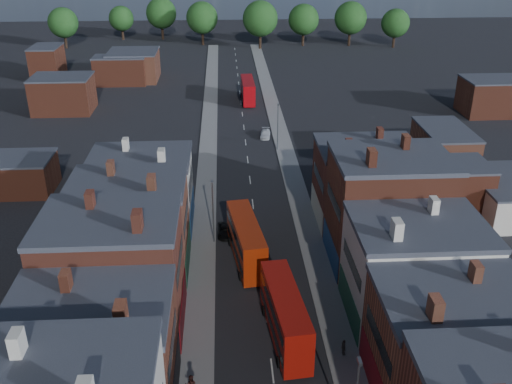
{
  "coord_description": "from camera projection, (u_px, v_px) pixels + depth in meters",
  "views": [
    {
      "loc": [
        -3.56,
        -29.5,
        35.09
      ],
      "look_at": [
        0.0,
        32.41,
        5.45
      ],
      "focal_mm": 40.0,
      "sensor_mm": 36.0,
      "label": 1
    }
  ],
  "objects": [
    {
      "name": "car_3",
      "position": [
        265.0,
        134.0,
        101.71
      ],
      "size": [
        2.2,
        4.35,
        1.21
      ],
      "primitive_type": "imported",
      "rotation": [
        0.0,
        0.0,
        -0.12
      ],
      "color": "white",
      "rests_on": "ground"
    },
    {
      "name": "car_2",
      "position": [
        225.0,
        231.0,
        70.08
      ],
      "size": [
        1.92,
        4.04,
        1.11
      ],
      "primitive_type": "imported",
      "rotation": [
        0.0,
        0.0,
        -0.02
      ],
      "color": "black",
      "rests_on": "ground"
    },
    {
      "name": "pavement_west",
      "position": [
        207.0,
        175.0,
        86.56
      ],
      "size": [
        3.0,
        200.0,
        0.12
      ],
      "primitive_type": "cube",
      "color": "gray",
      "rests_on": "ground"
    },
    {
      "name": "pavement_east",
      "position": [
        292.0,
        173.0,
        87.24
      ],
      "size": [
        3.0,
        200.0,
        0.12
      ],
      "primitive_type": "cube",
      "color": "gray",
      "rests_on": "ground"
    },
    {
      "name": "lamp_post_2",
      "position": [
        213.0,
        208.0,
        66.61
      ],
      "size": [
        0.25,
        0.7,
        8.12
      ],
      "color": "slate",
      "rests_on": "ground"
    },
    {
      "name": "terrace_east",
      "position": [
        482.0,
        376.0,
        39.95
      ],
      "size": [
        12.0,
        80.0,
        12.36
      ],
      "primitive_type": "cube",
      "color": "brown",
      "rests_on": "ground"
    },
    {
      "name": "bus_0",
      "position": [
        246.0,
        240.0,
        63.78
      ],
      "size": [
        4.18,
        11.76,
        4.97
      ],
      "rotation": [
        0.0,
        0.0,
        0.14
      ],
      "color": "#BC2B0A",
      "rests_on": "ground"
    },
    {
      "name": "ped_3",
      "position": [
        344.0,
        347.0,
        50.46
      ],
      "size": [
        0.48,
        0.95,
        1.58
      ],
      "primitive_type": "imported",
      "rotation": [
        0.0,
        0.0,
        1.64
      ],
      "color": "#59554C",
      "rests_on": "pavement_east"
    },
    {
      "name": "bus_1",
      "position": [
        285.0,
        315.0,
        51.83
      ],
      "size": [
        3.79,
        11.61,
        4.92
      ],
      "rotation": [
        0.0,
        0.0,
        0.11
      ],
      "color": "#B4130A",
      "rests_on": "ground"
    },
    {
      "name": "bus_2",
      "position": [
        248.0,
        90.0,
        120.74
      ],
      "size": [
        2.91,
        10.92,
        4.7
      ],
      "rotation": [
        0.0,
        0.0,
        0.02
      ],
      "color": "#9D060C",
      "rests_on": "ground"
    },
    {
      "name": "car_1",
      "position": [
        278.0,
        312.0,
        55.58
      ],
      "size": [
        1.33,
        3.28,
        1.06
      ],
      "primitive_type": "imported",
      "rotation": [
        0.0,
        0.0,
        0.07
      ],
      "color": "navy",
      "rests_on": "ground"
    },
    {
      "name": "lamp_post_3",
      "position": [
        278.0,
        124.0,
        94.17
      ],
      "size": [
        0.25,
        0.7,
        8.12
      ],
      "color": "slate",
      "rests_on": "ground"
    }
  ]
}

